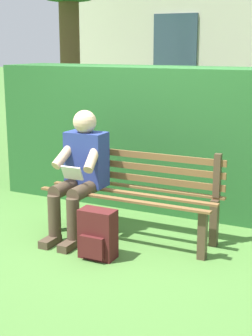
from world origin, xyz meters
TOP-DOWN VIEW (x-y plane):
  - ground at (0.00, 0.00)m, footprint 60.00×60.00m
  - park_bench at (0.00, -0.08)m, footprint 1.66×0.49m
  - person_seated at (0.48, 0.10)m, footprint 0.44×0.73m
  - hedge_backdrop at (-0.47, -1.13)m, footprint 4.92×0.83m
  - backpack at (0.06, 0.53)m, footprint 0.31×0.24m

SIDE VIEW (x-z plane):
  - ground at x=0.00m, z-range 0.00..0.00m
  - backpack at x=0.06m, z-range -0.01..0.42m
  - park_bench at x=0.00m, z-range 0.02..0.85m
  - person_seated at x=0.48m, z-range 0.04..1.21m
  - hedge_backdrop at x=-0.47m, z-range -0.01..1.63m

